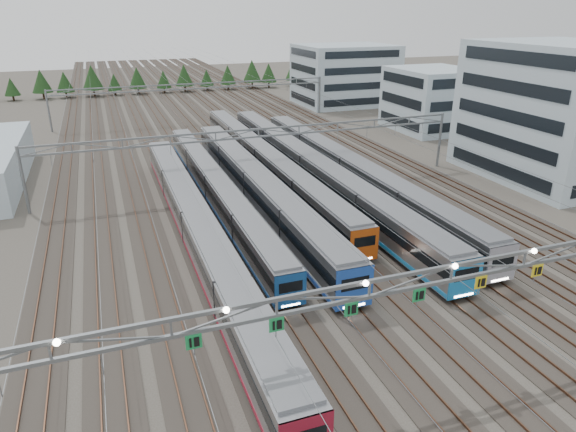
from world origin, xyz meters
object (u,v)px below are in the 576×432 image
object	(u,v)px
gantry_mid	(259,140)
depot_bldg_south	(559,112)
train_e	(310,168)
train_a	(197,226)
gantry_far	(195,91)
depot_bldg_mid	(432,99)
depot_bldg_north	(345,75)
train_d	(264,160)
train_c	(256,186)
train_f	(350,170)
gantry_near	(452,277)
train_b	(216,187)

from	to	relation	value
gantry_mid	depot_bldg_south	bearing A→B (deg)	-13.03
train_e	train_a	bearing A→B (deg)	-141.68
gantry_far	depot_bldg_mid	bearing A→B (deg)	-28.86
depot_bldg_north	depot_bldg_south	bearing A→B (deg)	-88.76
train_a	depot_bldg_mid	world-z (taller)	depot_bldg_mid
train_d	gantry_mid	xyz separation A→B (m)	(-2.25, -4.87, 4.25)
train_c	gantry_far	distance (m)	51.35
depot_bldg_mid	depot_bldg_north	world-z (taller)	depot_bldg_north
train_f	depot_bldg_north	xyz separation A→B (m)	(27.31, 58.27, 4.76)
train_c	depot_bldg_south	size ratio (longest dim) A/B	2.37
train_d	gantry_far	bearing A→B (deg)	93.21
train_c	train_a	bearing A→B (deg)	-133.68
gantry_near	depot_bldg_south	size ratio (longest dim) A/B	2.56
gantry_near	depot_bldg_south	world-z (taller)	depot_bldg_south
train_e	train_f	distance (m)	5.24
train_f	gantry_far	size ratio (longest dim) A/B	1.02
gantry_mid	depot_bldg_south	size ratio (longest dim) A/B	2.56
train_b	train_d	bearing A→B (deg)	44.47
gantry_mid	depot_bldg_mid	distance (m)	47.16
train_a	gantry_near	size ratio (longest dim) A/B	1.03
train_c	gantry_mid	world-z (taller)	gantry_mid
train_e	gantry_far	distance (m)	47.01
train_e	depot_bldg_north	xyz separation A→B (m)	(31.81, 55.58, 4.74)
train_e	gantry_near	bearing A→B (deg)	-99.94
train_e	train_f	bearing A→B (deg)	-30.83
train_e	train_c	bearing A→B (deg)	-151.91
train_c	gantry_far	world-z (taller)	gantry_far
train_e	gantry_far	world-z (taller)	gantry_far
train_e	depot_bldg_south	world-z (taller)	depot_bldg_south
train_e	depot_bldg_north	world-z (taller)	depot_bldg_north
train_b	train_e	world-z (taller)	train_e
train_d	gantry_near	size ratio (longest dim) A/B	1.07
train_d	depot_bldg_north	xyz separation A→B (m)	(36.31, 49.38, 4.87)
gantry_near	depot_bldg_south	xyz separation A→B (m)	(39.99, 30.88, 1.97)
gantry_near	gantry_far	world-z (taller)	gantry_near
train_c	train_d	distance (m)	11.90
train_e	depot_bldg_north	size ratio (longest dim) A/B	2.95
train_e	gantry_far	size ratio (longest dim) A/B	1.15
train_e	depot_bldg_north	bearing A→B (deg)	60.21
train_f	train_a	bearing A→B (deg)	-152.84
gantry_near	depot_bldg_north	world-z (taller)	depot_bldg_north
depot_bldg_mid	gantry_far	bearing A→B (deg)	151.14
train_a	gantry_mid	world-z (taller)	gantry_mid
gantry_near	depot_bldg_mid	bearing A→B (deg)	56.11
train_b	gantry_near	distance (m)	37.13
depot_bldg_south	depot_bldg_north	world-z (taller)	depot_bldg_south
train_c	train_f	distance (m)	13.67
train_b	gantry_near	size ratio (longest dim) A/B	0.93
train_c	train_f	xyz separation A→B (m)	(13.50, 2.12, -0.08)
train_b	train_f	world-z (taller)	train_f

